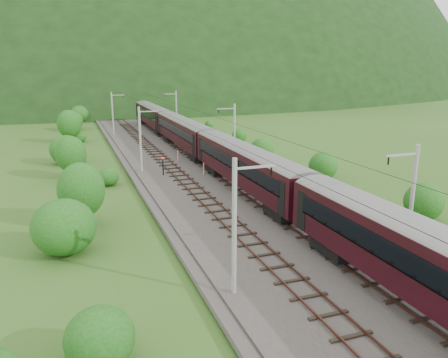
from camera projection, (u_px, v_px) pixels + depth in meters
name	position (u px, v px, depth m)	size (l,w,h in m)	color
ground	(325.00, 280.00, 27.50)	(600.00, 600.00, 0.00)	#2F4917
railbed	(260.00, 225.00, 36.57)	(14.00, 220.00, 0.30)	#38332D
track_left	(233.00, 226.00, 35.72)	(2.40, 220.00, 0.27)	brown
track_right	(286.00, 219.00, 37.30)	(2.40, 220.00, 0.27)	brown
catenary_left	(141.00, 138.00, 53.49)	(2.54, 192.28, 8.00)	gray
catenary_right	(234.00, 133.00, 57.51)	(2.54, 192.28, 8.00)	gray
overhead_wires	(262.00, 143.00, 34.81)	(4.83, 198.00, 0.03)	black
mountain_main	(89.00, 88.00, 264.17)	(504.00, 360.00, 244.00)	black
train	(209.00, 140.00, 55.58)	(3.29, 157.05, 5.74)	black
hazard_post_near	(178.00, 156.00, 59.53)	(0.17, 0.17, 1.59)	red
hazard_post_far	(204.00, 169.00, 52.83)	(0.15, 0.15, 1.42)	red
signal	(163.00, 165.00, 52.25)	(0.25, 0.25, 2.22)	black
vegetation_left	(76.00, 169.00, 46.44)	(11.71, 139.55, 5.77)	#174913
vegetation_right	(336.00, 176.00, 47.60)	(6.92, 108.50, 3.11)	#174913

